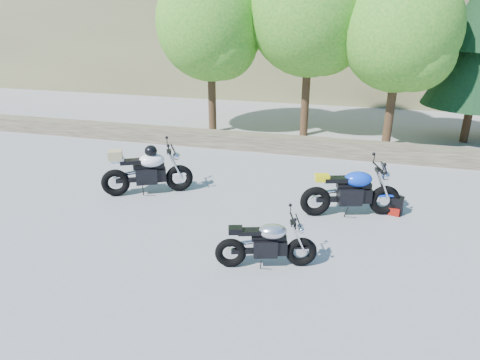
% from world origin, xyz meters
% --- Properties ---
extents(ground, '(90.00, 90.00, 0.00)m').
position_xyz_m(ground, '(0.00, 0.00, 0.00)').
color(ground, gray).
rests_on(ground, ground).
extents(stone_wall, '(22.00, 0.55, 0.50)m').
position_xyz_m(stone_wall, '(0.00, 5.50, 0.25)').
color(stone_wall, '#453D2E').
rests_on(stone_wall, ground).
extents(tree_decid_left, '(3.67, 3.67, 5.62)m').
position_xyz_m(tree_decid_left, '(-2.39, 7.14, 3.63)').
color(tree_decid_left, '#382314').
rests_on(tree_decid_left, ground).
extents(tree_decid_mid, '(4.08, 4.08, 6.24)m').
position_xyz_m(tree_decid_mid, '(0.91, 7.54, 4.04)').
color(tree_decid_mid, '#382314').
rests_on(tree_decid_mid, ground).
extents(tree_decid_right, '(3.54, 3.54, 5.41)m').
position_xyz_m(tree_decid_right, '(3.71, 6.94, 3.50)').
color(tree_decid_right, '#382314').
rests_on(tree_decid_right, ground).
extents(silver_bike, '(1.76, 0.72, 0.90)m').
position_xyz_m(silver_bike, '(1.22, -1.02, 0.44)').
color(silver_bike, black).
rests_on(silver_bike, ground).
extents(white_bike, '(2.05, 1.14, 1.22)m').
position_xyz_m(white_bike, '(-2.24, 1.38, 0.60)').
color(white_bike, black).
rests_on(white_bike, ground).
extents(blue_bike, '(2.15, 0.91, 1.11)m').
position_xyz_m(blue_bike, '(2.59, 1.44, 0.54)').
color(blue_bike, black).
rests_on(blue_bike, ground).
extents(backpack, '(0.34, 0.32, 0.41)m').
position_xyz_m(backpack, '(3.56, 1.74, 0.20)').
color(backpack, black).
rests_on(backpack, ground).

